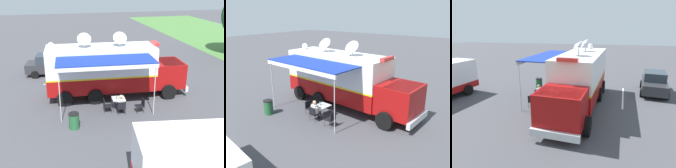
{
  "view_description": "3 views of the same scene",
  "coord_description": "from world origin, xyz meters",
  "views": [
    {
      "loc": [
        17.3,
        -3.26,
        7.64
      ],
      "look_at": [
        0.97,
        0.54,
        1.19
      ],
      "focal_mm": 43.75,
      "sensor_mm": 36.0,
      "label": 1
    },
    {
      "loc": [
        12.06,
        9.16,
        6.12
      ],
      "look_at": [
        0.29,
        0.28,
        1.51
      ],
      "focal_mm": 36.99,
      "sensor_mm": 36.0,
      "label": 2
    },
    {
      "loc": [
        -1.76,
        13.12,
        5.17
      ],
      "look_at": [
        1.18,
        0.48,
        1.38
      ],
      "focal_mm": 31.03,
      "sensor_mm": 36.0,
      "label": 3
    }
  ],
  "objects": [
    {
      "name": "ground_plane",
      "position": [
        0.0,
        0.0,
        0.0
      ],
      "size": [
        100.0,
        100.0,
        0.0
      ],
      "primitive_type": "plane",
      "color": "#47474C"
    },
    {
      "name": "lot_stripe",
      "position": [
        -3.01,
        -1.6,
        0.0
      ],
      "size": [
        0.45,
        4.8,
        0.01
      ],
      "primitive_type": "cube",
      "rotation": [
        0.0,
        0.0,
        -0.07
      ],
      "color": "silver",
      "rests_on": "ground"
    },
    {
      "name": "command_truck",
      "position": [
        0.08,
        0.74,
        1.95
      ],
      "size": [
        5.24,
        9.63,
        4.53
      ],
      "color": "#9E0F0F",
      "rests_on": "ground"
    },
    {
      "name": "folding_table",
      "position": [
        2.3,
        0.64,
        0.67
      ],
      "size": [
        0.85,
        0.85,
        0.73
      ],
      "color": "silver",
      "rests_on": "ground"
    },
    {
      "name": "water_bottle",
      "position": [
        2.39,
        0.5,
        0.83
      ],
      "size": [
        0.07,
        0.07,
        0.22
      ],
      "color": "#3F9959",
      "rests_on": "folding_table"
    },
    {
      "name": "folding_chair_at_table",
      "position": [
        3.1,
        0.62,
        0.51
      ],
      "size": [
        0.51,
        0.51,
        0.87
      ],
      "color": "black",
      "rests_on": "ground"
    },
    {
      "name": "folding_chair_beside_table",
      "position": [
        2.57,
        -0.21,
        0.51
      ],
      "size": [
        0.51,
        0.51,
        0.87
      ],
      "color": "black",
      "rests_on": "ground"
    },
    {
      "name": "folding_chair_spare_by_truck",
      "position": [
        3.03,
        1.89,
        0.51
      ],
      "size": [
        0.5,
        0.5,
        0.87
      ],
      "color": "black",
      "rests_on": "ground"
    },
    {
      "name": "seated_responder",
      "position": [
        2.91,
        0.63,
        0.65
      ],
      "size": [
        0.68,
        0.58,
        1.25
      ],
      "color": "silver",
      "rests_on": "ground"
    },
    {
      "name": "trash_bin",
      "position": [
        4.08,
        -2.31,
        0.46
      ],
      "size": [
        0.57,
        0.57,
        0.91
      ],
      "color": "#235B33",
      "rests_on": "ground"
    },
    {
      "name": "car_behind_truck",
      "position": [
        -5.47,
        -3.27,
        0.88
      ],
      "size": [
        2.44,
        4.41,
        1.76
      ],
      "color": "#2D2D33",
      "rests_on": "ground"
    }
  ]
}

